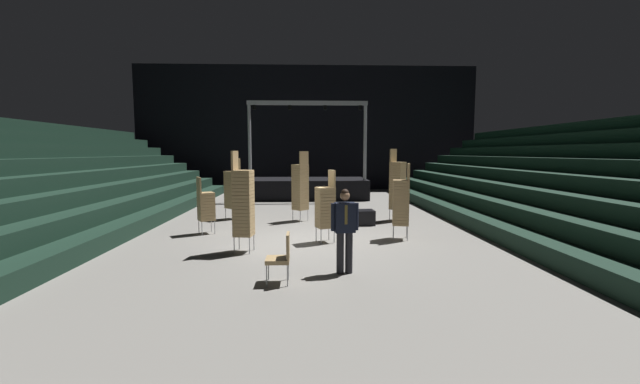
{
  "coord_description": "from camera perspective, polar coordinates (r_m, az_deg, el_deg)",
  "views": [
    {
      "loc": [
        -0.11,
        -10.64,
        2.44
      ],
      "look_at": [
        0.27,
        -0.49,
        1.4
      ],
      "focal_mm": 21.83,
      "sensor_mm": 36.0,
      "label": 1
    }
  ],
  "objects": [
    {
      "name": "loose_chair_near_man",
      "position": [
        7.36,
        -5.68,
        -9.19
      ],
      "size": [
        0.44,
        0.44,
        0.95
      ],
      "rotation": [
        0.0,
        0.0,
        1.57
      ],
      "color": "#B2B5BA",
      "rests_on": "ground_plane"
    },
    {
      "name": "equipment_road_case",
      "position": [
        13.21,
        5.96,
        -3.73
      ],
      "size": [
        0.94,
        0.66,
        0.5
      ],
      "primitive_type": "cube",
      "rotation": [
        0.0,
        0.0,
        0.07
      ],
      "color": "black",
      "rests_on": "ground_plane"
    },
    {
      "name": "ground_plane",
      "position": [
        10.93,
        -1.51,
        -7.32
      ],
      "size": [
        22.0,
        30.0,
        0.1
      ],
      "primitive_type": "cube",
      "color": "slate"
    },
    {
      "name": "chair_stack_front_right",
      "position": [
        14.54,
        -12.68,
        0.46
      ],
      "size": [
        0.62,
        0.62,
        2.22
      ],
      "rotation": [
        0.0,
        0.0,
        2.46
      ],
      "color": "#B2B5BA",
      "rests_on": "ground_plane"
    },
    {
      "name": "chair_stack_mid_left",
      "position": [
        10.52,
        0.79,
        -2.11
      ],
      "size": [
        0.56,
        0.56,
        1.96
      ],
      "rotation": [
        0.0,
        0.0,
        1.9
      ],
      "color": "#B2B5BA",
      "rests_on": "ground_plane"
    },
    {
      "name": "chair_stack_front_left",
      "position": [
        11.11,
        11.8,
        -1.37
      ],
      "size": [
        0.52,
        0.52,
        2.14
      ],
      "rotation": [
        0.0,
        0.0,
        1.37
      ],
      "color": "#B2B5BA",
      "rests_on": "ground_plane"
    },
    {
      "name": "chair_stack_rear_left",
      "position": [
        9.63,
        -11.2,
        -1.44
      ],
      "size": [
        0.5,
        0.5,
        2.48
      ],
      "rotation": [
        0.0,
        0.0,
        4.56
      ],
      "color": "#B2B5BA",
      "rests_on": "ground_plane"
    },
    {
      "name": "bleacher_bank_left",
      "position": [
        14.08,
        -36.25,
        2.11
      ],
      "size": [
        6.0,
        24.0,
        3.6
      ],
      "rotation": [
        0.0,
        0.0,
        1.57
      ],
      "color": "black",
      "rests_on": "ground_plane"
    },
    {
      "name": "arena_end_wall",
      "position": [
        25.69,
        -1.91,
        9.33
      ],
      "size": [
        22.0,
        0.3,
        8.0
      ],
      "primitive_type": "cube",
      "color": "black",
      "rests_on": "ground_plane"
    },
    {
      "name": "chair_stack_rear_right",
      "position": [
        13.78,
        -2.91,
        0.83
      ],
      "size": [
        0.62,
        0.62,
        2.48
      ],
      "rotation": [
        0.0,
        0.0,
        0.78
      ],
      "color": "#B2B5BA",
      "rests_on": "ground_plane"
    },
    {
      "name": "bleacher_bank_right",
      "position": [
        14.2,
        32.72,
        2.34
      ],
      "size": [
        6.0,
        24.0,
        3.6
      ],
      "rotation": [
        0.0,
        0.0,
        -1.57
      ],
      "color": "black",
      "rests_on": "ground_plane"
    },
    {
      "name": "man_with_tie",
      "position": [
        7.82,
        3.65,
        -5.0
      ],
      "size": [
        0.57,
        0.28,
        1.72
      ],
      "rotation": [
        0.0,
        0.0,
        3.27
      ],
      "color": "black",
      "rests_on": "ground_plane"
    },
    {
      "name": "chair_stack_mid_right",
      "position": [
        14.12,
        11.28,
        1.02
      ],
      "size": [
        0.62,
        0.62,
        2.56
      ],
      "rotation": [
        0.0,
        0.0,
        3.97
      ],
      "color": "#B2B5BA",
      "rests_on": "ground_plane"
    },
    {
      "name": "chair_stack_mid_centre",
      "position": [
        12.14,
        -16.41,
        -1.88
      ],
      "size": [
        0.6,
        0.6,
        1.71
      ],
      "rotation": [
        0.0,
        0.0,
        5.21
      ],
      "color": "#B2B5BA",
      "rests_on": "ground_plane"
    },
    {
      "name": "stage_riser",
      "position": [
        20.85,
        -1.82,
        0.75
      ],
      "size": [
        6.22,
        3.25,
        4.95
      ],
      "color": "black",
      "rests_on": "ground_plane"
    }
  ]
}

